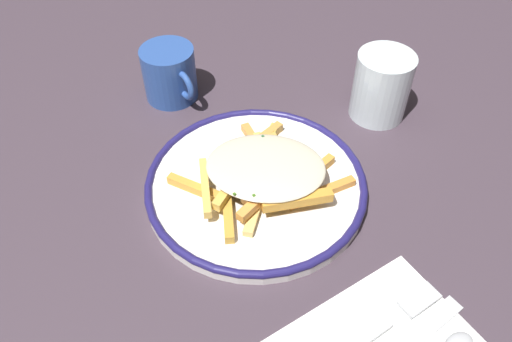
{
  "coord_description": "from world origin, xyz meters",
  "views": [
    {
      "loc": [
        0.34,
        -0.26,
        0.48
      ],
      "look_at": [
        0.0,
        0.0,
        0.03
      ],
      "focal_mm": 35.59,
      "sensor_mm": 36.0,
      "label": 1
    }
  ],
  "objects_px": {
    "plate": "(256,184)",
    "coffee_mug": "(170,74)",
    "fork": "(373,332)",
    "water_glass": "(381,86)",
    "fries_heap": "(263,172)"
  },
  "relations": [
    {
      "from": "plate",
      "to": "fries_heap",
      "type": "xyz_separation_m",
      "value": [
        0.01,
        0.01,
        0.02
      ]
    },
    {
      "from": "fries_heap",
      "to": "plate",
      "type": "bearing_deg",
      "value": -136.28
    },
    {
      "from": "plate",
      "to": "coffee_mug",
      "type": "relative_size",
      "value": 2.65
    },
    {
      "from": "plate",
      "to": "water_glass",
      "type": "distance_m",
      "value": 0.23
    },
    {
      "from": "water_glass",
      "to": "coffee_mug",
      "type": "xyz_separation_m",
      "value": [
        -0.21,
        -0.22,
        -0.01
      ]
    },
    {
      "from": "fork",
      "to": "water_glass",
      "type": "xyz_separation_m",
      "value": [
        -0.24,
        0.26,
        0.04
      ]
    },
    {
      "from": "fork",
      "to": "water_glass",
      "type": "bearing_deg",
      "value": 133.13
    },
    {
      "from": "fork",
      "to": "coffee_mug",
      "type": "height_order",
      "value": "coffee_mug"
    },
    {
      "from": "fork",
      "to": "water_glass",
      "type": "distance_m",
      "value": 0.36
    },
    {
      "from": "water_glass",
      "to": "coffee_mug",
      "type": "bearing_deg",
      "value": -134.61
    },
    {
      "from": "fork",
      "to": "coffee_mug",
      "type": "bearing_deg",
      "value": 174.93
    },
    {
      "from": "plate",
      "to": "coffee_mug",
      "type": "distance_m",
      "value": 0.23
    },
    {
      "from": "fries_heap",
      "to": "fork",
      "type": "bearing_deg",
      "value": -8.38
    },
    {
      "from": "water_glass",
      "to": "fries_heap",
      "type": "bearing_deg",
      "value": -84.78
    },
    {
      "from": "fork",
      "to": "coffee_mug",
      "type": "distance_m",
      "value": 0.46
    }
  ]
}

